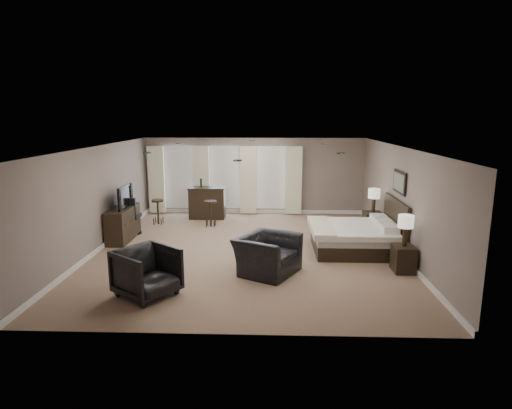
{
  "coord_description": "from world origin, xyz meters",
  "views": [
    {
      "loc": [
        0.58,
        -10.33,
        3.34
      ],
      "look_at": [
        0.2,
        0.4,
        1.1
      ],
      "focal_mm": 30.0,
      "sensor_mm": 36.0,
      "label": 1
    }
  ],
  "objects_px": {
    "lamp_near": "(405,231)",
    "tv": "(122,205)",
    "bar_counter": "(207,203)",
    "desk_chair": "(131,215)",
    "nightstand_far": "(372,224)",
    "bar_stool_left": "(158,212)",
    "bed": "(351,225)",
    "armchair_near": "(267,248)",
    "nightstand_near": "(403,259)",
    "armchair_far": "(147,270)",
    "dresser": "(123,224)",
    "lamp_far": "(374,201)",
    "bar_stool_right": "(211,214)"
  },
  "relations": [
    {
      "from": "lamp_near",
      "to": "bar_counter",
      "type": "relative_size",
      "value": 0.57
    },
    {
      "from": "nightstand_near",
      "to": "bar_counter",
      "type": "bearing_deg",
      "value": 136.18
    },
    {
      "from": "dresser",
      "to": "bar_counter",
      "type": "relative_size",
      "value": 1.27
    },
    {
      "from": "lamp_near",
      "to": "tv",
      "type": "height_order",
      "value": "lamp_near"
    },
    {
      "from": "lamp_near",
      "to": "tv",
      "type": "bearing_deg",
      "value": 162.23
    },
    {
      "from": "bed",
      "to": "lamp_far",
      "type": "bearing_deg",
      "value": 58.46
    },
    {
      "from": "lamp_near",
      "to": "armchair_near",
      "type": "bearing_deg",
      "value": -176.59
    },
    {
      "from": "dresser",
      "to": "armchair_far",
      "type": "height_order",
      "value": "armchair_far"
    },
    {
      "from": "nightstand_far",
      "to": "lamp_near",
      "type": "height_order",
      "value": "lamp_near"
    },
    {
      "from": "armchair_near",
      "to": "armchair_far",
      "type": "height_order",
      "value": "armchair_near"
    },
    {
      "from": "desk_chair",
      "to": "lamp_far",
      "type": "bearing_deg",
      "value": -177.76
    },
    {
      "from": "nightstand_near",
      "to": "bed",
      "type": "bearing_deg",
      "value": 121.54
    },
    {
      "from": "tv",
      "to": "nightstand_near",
      "type": "bearing_deg",
      "value": -107.77
    },
    {
      "from": "dresser",
      "to": "desk_chair",
      "type": "xyz_separation_m",
      "value": [
        0.03,
        0.56,
        0.11
      ]
    },
    {
      "from": "bed",
      "to": "bar_counter",
      "type": "height_order",
      "value": "bed"
    },
    {
      "from": "nightstand_near",
      "to": "armchair_far",
      "type": "xyz_separation_m",
      "value": [
        -5.2,
        -1.47,
        0.22
      ]
    },
    {
      "from": "nightstand_far",
      "to": "bar_counter",
      "type": "height_order",
      "value": "bar_counter"
    },
    {
      "from": "lamp_near",
      "to": "bar_counter",
      "type": "height_order",
      "value": "lamp_near"
    },
    {
      "from": "tv",
      "to": "bar_stool_left",
      "type": "xyz_separation_m",
      "value": [
        0.5,
        1.74,
        -0.57
      ]
    },
    {
      "from": "bed",
      "to": "desk_chair",
      "type": "bearing_deg",
      "value": 167.52
    },
    {
      "from": "lamp_near",
      "to": "bar_stool_left",
      "type": "xyz_separation_m",
      "value": [
        -6.42,
        3.96,
        -0.53
      ]
    },
    {
      "from": "tv",
      "to": "armchair_near",
      "type": "distance_m",
      "value": 4.65
    },
    {
      "from": "armchair_near",
      "to": "bar_stool_left",
      "type": "bearing_deg",
      "value": 69.25
    },
    {
      "from": "tv",
      "to": "bar_stool_left",
      "type": "distance_m",
      "value": 1.9
    },
    {
      "from": "lamp_near",
      "to": "dresser",
      "type": "xyz_separation_m",
      "value": [
        -6.92,
        2.22,
        -0.47
      ]
    },
    {
      "from": "bar_counter",
      "to": "desk_chair",
      "type": "height_order",
      "value": "desk_chair"
    },
    {
      "from": "nightstand_far",
      "to": "dresser",
      "type": "xyz_separation_m",
      "value": [
        -6.92,
        -0.68,
        0.11
      ]
    },
    {
      "from": "lamp_far",
      "to": "nightstand_far",
      "type": "bearing_deg",
      "value": 0.0
    },
    {
      "from": "bed",
      "to": "bar_stool_left",
      "type": "distance_m",
      "value": 6.08
    },
    {
      "from": "nightstand_far",
      "to": "armchair_near",
      "type": "bearing_deg",
      "value": -133.84
    },
    {
      "from": "nightstand_far",
      "to": "lamp_near",
      "type": "relative_size",
      "value": 0.97
    },
    {
      "from": "armchair_far",
      "to": "bar_counter",
      "type": "distance_m",
      "value": 6.26
    },
    {
      "from": "tv",
      "to": "desk_chair",
      "type": "distance_m",
      "value": 0.69
    },
    {
      "from": "bed",
      "to": "tv",
      "type": "distance_m",
      "value": 6.09
    },
    {
      "from": "lamp_far",
      "to": "dresser",
      "type": "bearing_deg",
      "value": -174.37
    },
    {
      "from": "bar_counter",
      "to": "bar_stool_left",
      "type": "bearing_deg",
      "value": -149.99
    },
    {
      "from": "bed",
      "to": "bar_counter",
      "type": "relative_size",
      "value": 1.73
    },
    {
      "from": "nightstand_far",
      "to": "bar_stool_left",
      "type": "distance_m",
      "value": 6.5
    },
    {
      "from": "lamp_near",
      "to": "desk_chair",
      "type": "bearing_deg",
      "value": 158.04
    },
    {
      "from": "lamp_near",
      "to": "lamp_far",
      "type": "relative_size",
      "value": 1.01
    },
    {
      "from": "dresser",
      "to": "armchair_near",
      "type": "bearing_deg",
      "value": -31.12
    },
    {
      "from": "bar_counter",
      "to": "tv",
      "type": "bearing_deg",
      "value": -127.02
    },
    {
      "from": "lamp_near",
      "to": "dresser",
      "type": "relative_size",
      "value": 0.44
    },
    {
      "from": "bar_stool_right",
      "to": "nightstand_far",
      "type": "bearing_deg",
      "value": -9.5
    },
    {
      "from": "armchair_near",
      "to": "tv",
      "type": "bearing_deg",
      "value": 88.16
    },
    {
      "from": "bar_counter",
      "to": "desk_chair",
      "type": "xyz_separation_m",
      "value": [
        -1.91,
        -2.01,
        0.03
      ]
    },
    {
      "from": "nightstand_near",
      "to": "lamp_near",
      "type": "distance_m",
      "value": 0.63
    },
    {
      "from": "bed",
      "to": "nightstand_far",
      "type": "relative_size",
      "value": 3.14
    },
    {
      "from": "bar_stool_right",
      "to": "armchair_far",
      "type": "bearing_deg",
      "value": -95.22
    },
    {
      "from": "lamp_near",
      "to": "nightstand_far",
      "type": "bearing_deg",
      "value": 90.0
    }
  ]
}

